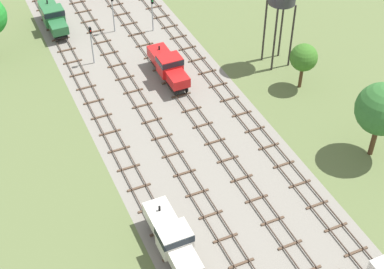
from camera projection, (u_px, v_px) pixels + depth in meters
name	position (u px, v px, depth m)	size (l,w,h in m)	color
ground_plane	(134.00, 59.00, 72.68)	(480.00, 480.00, 0.00)	#5B6B3D
ballast_bed	(134.00, 59.00, 72.68)	(18.46, 176.00, 0.01)	gray
track_far_left	(76.00, 68.00, 71.02)	(2.40, 126.00, 0.29)	#47382D
track_left	(113.00, 59.00, 72.53)	(2.40, 126.00, 0.29)	#47382D
track_centre_left	(149.00, 50.00, 74.03)	(2.40, 126.00, 0.29)	#47382D
track_centre	(183.00, 42.00, 75.53)	(2.40, 126.00, 0.29)	#47382D
shunter_loco_far_left_near	(173.00, 238.00, 48.41)	(2.74, 8.46, 3.10)	beige
shunter_loco_centre_left_mid	(168.00, 65.00, 68.10)	(2.74, 8.46, 3.10)	red
shunter_loco_far_left_midfar	(53.00, 16.00, 76.97)	(2.74, 8.46, 3.10)	#286638
signal_post_nearest	(152.00, 9.00, 75.89)	(0.28, 0.47, 5.04)	gray
signal_post_near	(91.00, 40.00, 69.81)	(0.28, 0.47, 5.26)	gray
signal_post_mid	(113.00, 8.00, 75.55)	(0.28, 0.47, 5.52)	gray
lineside_tree_0	(304.00, 58.00, 65.57)	(3.21, 3.21, 5.71)	#4C331E
lineside_tree_2	(382.00, 109.00, 55.53)	(5.28, 5.28, 8.48)	#4C331E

